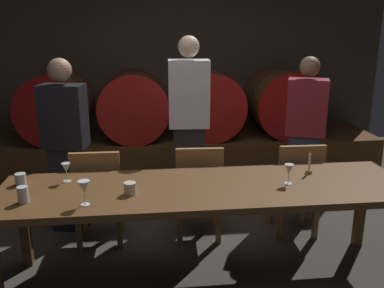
% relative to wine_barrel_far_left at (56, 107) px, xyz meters
% --- Properties ---
extents(ground_plane, '(7.52, 7.52, 0.00)m').
position_rel_wine_barrel_far_left_xyz_m(ground_plane, '(1.41, -2.34, -0.90)').
color(ground_plane, '#3F3A33').
extents(back_wall, '(5.78, 0.24, 2.95)m').
position_rel_wine_barrel_far_left_xyz_m(back_wall, '(1.41, 0.55, 0.57)').
color(back_wall, '#473A2D').
rests_on(back_wall, ground).
extents(barrel_shelf, '(5.20, 0.90, 0.49)m').
position_rel_wine_barrel_far_left_xyz_m(barrel_shelf, '(1.41, 0.00, -0.66)').
color(barrel_shelf, brown).
rests_on(barrel_shelf, ground).
extents(wine_barrel_far_left, '(0.84, 0.77, 0.84)m').
position_rel_wine_barrel_far_left_xyz_m(wine_barrel_far_left, '(0.00, 0.00, 0.00)').
color(wine_barrel_far_left, brown).
rests_on(wine_barrel_far_left, barrel_shelf).
extents(wine_barrel_center_left, '(0.84, 0.77, 0.84)m').
position_rel_wine_barrel_far_left_xyz_m(wine_barrel_center_left, '(0.94, 0.00, 0.00)').
color(wine_barrel_center_left, '#513319').
rests_on(wine_barrel_center_left, barrel_shelf).
extents(wine_barrel_center_right, '(0.84, 0.77, 0.84)m').
position_rel_wine_barrel_far_left_xyz_m(wine_barrel_center_right, '(1.86, 0.00, 0.00)').
color(wine_barrel_center_right, brown).
rests_on(wine_barrel_center_right, barrel_shelf).
extents(wine_barrel_far_right, '(0.84, 0.77, 0.84)m').
position_rel_wine_barrel_far_left_xyz_m(wine_barrel_far_right, '(2.83, 0.00, 0.00)').
color(wine_barrel_far_right, brown).
rests_on(wine_barrel_far_right, barrel_shelf).
extents(dining_table, '(2.94, 0.80, 0.75)m').
position_rel_wine_barrel_far_left_xyz_m(dining_table, '(1.50, -2.36, -0.22)').
color(dining_table, brown).
rests_on(dining_table, ground).
extents(chair_left, '(0.41, 0.41, 0.88)m').
position_rel_wine_barrel_far_left_xyz_m(chair_left, '(0.66, -1.76, -0.42)').
color(chair_left, olive).
rests_on(chair_left, ground).
extents(chair_center, '(0.42, 0.42, 0.88)m').
position_rel_wine_barrel_far_left_xyz_m(chair_center, '(1.52, -1.74, -0.42)').
color(chair_center, olive).
rests_on(chair_center, ground).
extents(chair_right, '(0.41, 0.41, 0.88)m').
position_rel_wine_barrel_far_left_xyz_m(chair_right, '(2.40, -1.76, -0.42)').
color(chair_right, olive).
rests_on(chair_right, ground).
extents(guest_left, '(0.42, 0.30, 1.59)m').
position_rel_wine_barrel_far_left_xyz_m(guest_left, '(0.35, -1.40, -0.09)').
color(guest_left, black).
rests_on(guest_left, ground).
extents(guest_center, '(0.39, 0.26, 1.77)m').
position_rel_wine_barrel_far_left_xyz_m(guest_center, '(1.49, -1.25, 0.00)').
color(guest_center, black).
rests_on(guest_center, ground).
extents(guest_right, '(0.44, 0.36, 1.58)m').
position_rel_wine_barrel_far_left_xyz_m(guest_right, '(2.65, -1.25, -0.10)').
color(guest_right, '#33384C').
rests_on(guest_right, ground).
extents(candle_center, '(0.05, 0.05, 0.18)m').
position_rel_wine_barrel_far_left_xyz_m(candle_center, '(2.33, -2.18, -0.11)').
color(candle_center, olive).
rests_on(candle_center, dining_table).
extents(wine_glass_left, '(0.06, 0.06, 0.14)m').
position_rel_wine_barrel_far_left_xyz_m(wine_glass_left, '(0.49, -2.15, -0.05)').
color(wine_glass_left, silver).
rests_on(wine_glass_left, dining_table).
extents(wine_glass_center, '(0.08, 0.08, 0.16)m').
position_rel_wine_barrel_far_left_xyz_m(wine_glass_center, '(0.68, -2.59, -0.04)').
color(wine_glass_center, white).
rests_on(wine_glass_center, dining_table).
extents(wine_glass_right, '(0.07, 0.07, 0.15)m').
position_rel_wine_barrel_far_left_xyz_m(wine_glass_right, '(2.09, -2.38, -0.05)').
color(wine_glass_right, white).
rests_on(wine_glass_right, dining_table).
extents(cup_left, '(0.08, 0.08, 0.08)m').
position_rel_wine_barrel_far_left_xyz_m(cup_left, '(0.17, -2.17, -0.11)').
color(cup_left, silver).
rests_on(cup_left, dining_table).
extents(cup_center, '(0.07, 0.07, 0.11)m').
position_rel_wine_barrel_far_left_xyz_m(cup_center, '(0.27, -2.51, -0.10)').
color(cup_center, silver).
rests_on(cup_center, dining_table).
extents(cup_right, '(0.08, 0.08, 0.08)m').
position_rel_wine_barrel_far_left_xyz_m(cup_right, '(0.96, -2.44, -0.11)').
color(cup_right, beige).
rests_on(cup_right, dining_table).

